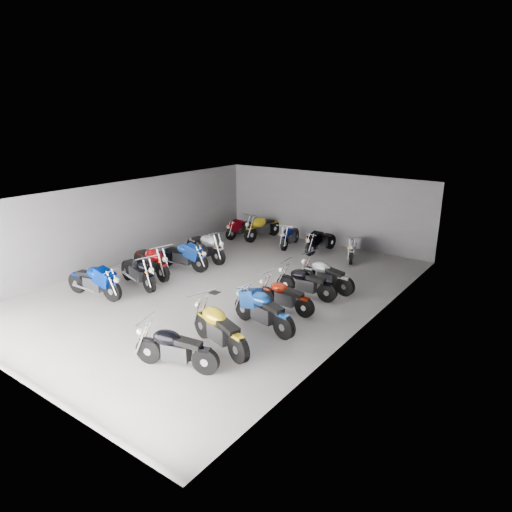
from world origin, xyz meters
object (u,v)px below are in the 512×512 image
object	(u,v)px
motorcycle_left_c	(138,271)
motorcycle_right_e	(305,283)
motorcycle_back_c	(290,236)
motorcycle_back_d	(320,241)
motorcycle_right_d	(284,296)
motorcycle_right_a	(175,348)
motorcycle_left_d	(151,261)
motorcycle_left_e	(183,256)
motorcycle_left_f	(206,246)
motorcycle_right_f	(326,275)
motorcycle_right_c	(263,310)
motorcycle_left_b	(95,281)
drain_grate	(215,293)
motorcycle_right_b	(219,329)
motorcycle_back_b	(262,227)
motorcycle_back_a	(241,228)
motorcycle_back_e	(352,248)

from	to	relation	value
motorcycle_left_c	motorcycle_right_e	bearing A→B (deg)	129.06
motorcycle_left_c	motorcycle_back_c	xyz separation A→B (m)	(1.64, 7.11, -0.06)
motorcycle_back_d	motorcycle_right_d	bearing A→B (deg)	115.91
motorcycle_right_a	motorcycle_back_d	distance (m)	10.24
motorcycle_left_d	motorcycle_left_e	world-z (taller)	motorcycle_left_d
motorcycle_left_f	motorcycle_right_f	distance (m)	5.39
motorcycle_left_f	motorcycle_right_c	distance (m)	6.43
motorcycle_left_b	motorcycle_left_f	distance (m)	4.95
drain_grate	motorcycle_right_a	xyz separation A→B (m)	(2.32, -4.03, 0.51)
motorcycle_right_b	motorcycle_back_c	xyz separation A→B (m)	(-3.41, 8.77, -0.07)
motorcycle_left_d	motorcycle_back_b	distance (m)	6.47
drain_grate	motorcycle_left_d	xyz separation A→B (m)	(-2.91, -0.12, 0.56)
motorcycle_left_d	motorcycle_right_c	xyz separation A→B (m)	(5.69, -1.04, -0.03)
motorcycle_right_a	motorcycle_back_d	world-z (taller)	motorcycle_right_a
motorcycle_left_f	motorcycle_back_b	distance (m)	3.92
motorcycle_right_e	motorcycle_back_b	distance (m)	7.13
motorcycle_back_b	motorcycle_back_d	xyz separation A→B (m)	(3.24, -0.27, -0.07)
motorcycle_right_c	motorcycle_right_e	world-z (taller)	motorcycle_right_c
motorcycle_left_d	motorcycle_back_a	world-z (taller)	motorcycle_left_d
drain_grate	motorcycle_back_d	xyz separation A→B (m)	(0.65, 6.07, 0.49)
motorcycle_left_c	motorcycle_back_d	size ratio (longest dim) A/B	1.09
motorcycle_left_f	motorcycle_back_e	size ratio (longest dim) A/B	1.26
motorcycle_right_a	motorcycle_right_d	size ratio (longest dim) A/B	1.05
motorcycle_back_d	motorcycle_right_f	bearing A→B (deg)	128.01
motorcycle_left_d	motorcycle_right_e	size ratio (longest dim) A/B	1.13
motorcycle_right_e	motorcycle_back_a	xyz separation A→B (m)	(-6.18, 4.55, -0.04)
motorcycle_right_d	motorcycle_back_c	distance (m)	6.83
motorcycle_left_b	motorcycle_back_c	distance (m)	8.80
motorcycle_left_b	motorcycle_back_d	xyz separation A→B (m)	(3.53, 8.59, -0.05)
motorcycle_right_b	motorcycle_back_b	size ratio (longest dim) A/B	0.96
motorcycle_right_a	motorcycle_right_d	distance (m)	4.21
motorcycle_back_b	motorcycle_back_e	distance (m)	4.72
motorcycle_right_e	motorcycle_back_e	bearing A→B (deg)	-0.26
motorcycle_back_b	motorcycle_right_b	bearing A→B (deg)	125.50
motorcycle_back_e	motorcycle_back_a	bearing A→B (deg)	-22.71
motorcycle_left_c	motorcycle_left_f	size ratio (longest dim) A/B	0.94
motorcycle_left_d	motorcycle_left_c	bearing A→B (deg)	36.26
motorcycle_right_f	motorcycle_back_e	bearing A→B (deg)	16.95
motorcycle_back_a	motorcycle_back_b	world-z (taller)	motorcycle_back_b
motorcycle_left_b	motorcycle_back_d	size ratio (longest dim) A/B	1.09
motorcycle_left_e	motorcycle_right_a	world-z (taller)	motorcycle_left_e
motorcycle_right_c	motorcycle_right_f	world-z (taller)	motorcycle_right_c
motorcycle_left_c	motorcycle_back_d	world-z (taller)	motorcycle_left_c
motorcycle_right_a	motorcycle_right_c	bearing A→B (deg)	-26.28
motorcycle_left_e	motorcycle_back_a	bearing A→B (deg)	-178.56
drain_grate	motorcycle_back_b	bearing A→B (deg)	112.14
motorcycle_back_e	motorcycle_back_b	bearing A→B (deg)	-26.87
motorcycle_left_f	motorcycle_back_c	size ratio (longest dim) A/B	1.18
motorcycle_left_b	motorcycle_right_f	world-z (taller)	motorcycle_left_b
motorcycle_back_e	motorcycle_right_f	bearing A→B (deg)	78.26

